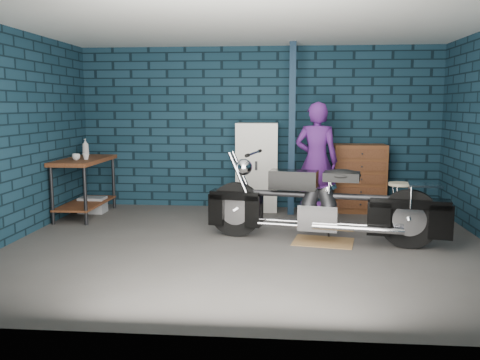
% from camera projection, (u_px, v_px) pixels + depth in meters
% --- Properties ---
extents(ground, '(6.00, 6.00, 0.00)m').
position_uv_depth(ground, '(248.00, 246.00, 6.28)').
color(ground, '#474442').
rests_on(ground, ground).
extents(room_walls, '(6.02, 5.01, 2.71)m').
position_uv_depth(room_walls, '(251.00, 92.00, 6.55)').
color(room_walls, '#102836').
rests_on(room_walls, ground).
extents(support_post, '(0.10, 0.10, 2.70)m').
position_uv_depth(support_post, '(292.00, 130.00, 7.96)').
color(support_post, '#12263A').
rests_on(support_post, ground).
extents(workbench, '(0.60, 1.40, 0.91)m').
position_uv_depth(workbench, '(85.00, 187.00, 7.97)').
color(workbench, brown).
rests_on(workbench, ground).
extents(drip_mat, '(0.84, 0.69, 0.01)m').
position_uv_depth(drip_mat, '(323.00, 242.00, 6.48)').
color(drip_mat, olive).
rests_on(drip_mat, ground).
extents(motorcycle, '(2.67, 1.16, 1.14)m').
position_uv_depth(motorcycle, '(324.00, 198.00, 6.40)').
color(motorcycle, black).
rests_on(motorcycle, ground).
extents(person, '(0.72, 0.55, 1.78)m').
position_uv_depth(person, '(316.00, 161.00, 7.72)').
color(person, '#501D6F').
rests_on(person, ground).
extents(storage_bin, '(0.41, 0.29, 0.25)m').
position_uv_depth(storage_bin, '(93.00, 205.00, 8.25)').
color(storage_bin, gray).
rests_on(storage_bin, ground).
extents(locker, '(0.68, 0.48, 1.45)m').
position_uv_depth(locker, '(257.00, 167.00, 8.37)').
color(locker, beige).
rests_on(locker, ground).
extents(tool_chest, '(0.83, 0.46, 1.11)m').
position_uv_depth(tool_chest, '(359.00, 178.00, 8.26)').
color(tool_chest, brown).
rests_on(tool_chest, ground).
extents(shop_stool, '(0.42, 0.42, 0.61)m').
position_uv_depth(shop_stool, '(399.00, 203.00, 7.43)').
color(shop_stool, beige).
rests_on(shop_stool, ground).
extents(cup_a, '(0.14, 0.14, 0.09)m').
position_uv_depth(cup_a, '(76.00, 157.00, 7.67)').
color(cup_a, beige).
rests_on(cup_a, workbench).
extents(cup_b, '(0.12, 0.12, 0.09)m').
position_uv_depth(cup_b, '(86.00, 157.00, 7.74)').
color(cup_b, beige).
rests_on(cup_b, workbench).
extents(bottle, '(0.11, 0.11, 0.29)m').
position_uv_depth(bottle, '(85.00, 147.00, 8.25)').
color(bottle, gray).
rests_on(bottle, workbench).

